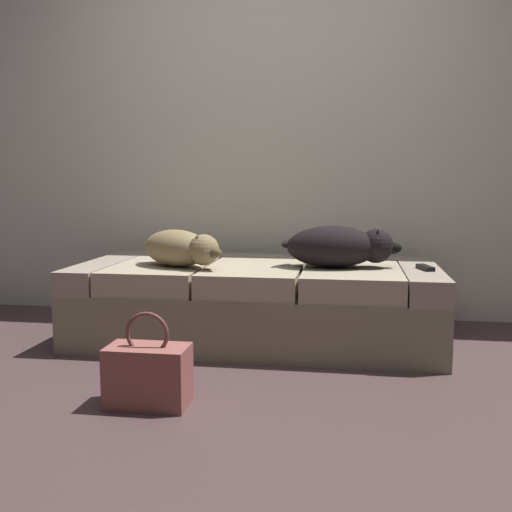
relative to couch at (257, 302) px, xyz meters
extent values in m
plane|color=#4A3636|center=(0.00, -1.01, -0.21)|extent=(10.00, 10.00, 0.00)
cube|color=silver|center=(0.00, 0.69, 1.19)|extent=(6.40, 0.10, 2.80)
cube|color=gray|center=(0.00, 0.00, -0.06)|extent=(1.95, 0.94, 0.30)
cube|color=gray|center=(-0.88, 0.00, 0.15)|extent=(0.20, 0.94, 0.13)
cube|color=gray|center=(0.88, 0.00, 0.15)|extent=(0.20, 0.94, 0.13)
cube|color=gray|center=(0.00, 0.37, 0.15)|extent=(1.55, 0.20, 0.13)
cube|color=tan|center=(-0.52, -0.10, 0.15)|extent=(0.50, 0.73, 0.13)
cube|color=tan|center=(0.00, -0.10, 0.15)|extent=(0.50, 0.73, 0.13)
cube|color=tan|center=(0.52, -0.10, 0.15)|extent=(0.50, 0.73, 0.13)
ellipsoid|color=olive|center=(-0.42, -0.15, 0.31)|extent=(0.49, 0.43, 0.20)
sphere|color=olive|center=(-0.24, -0.26, 0.32)|extent=(0.16, 0.16, 0.16)
ellipsoid|color=#4E422B|center=(-0.18, -0.29, 0.31)|extent=(0.11, 0.10, 0.06)
cone|color=#4E422B|center=(-0.22, -0.22, 0.38)|extent=(0.04, 0.04, 0.05)
cone|color=#4E422B|center=(-0.26, -0.30, 0.38)|extent=(0.04, 0.04, 0.05)
ellipsoid|color=olive|center=(-0.56, -0.01, 0.32)|extent=(0.17, 0.12, 0.05)
ellipsoid|color=black|center=(0.41, -0.07, 0.32)|extent=(0.50, 0.32, 0.22)
sphere|color=black|center=(0.64, -0.05, 0.33)|extent=(0.18, 0.18, 0.18)
ellipsoid|color=black|center=(0.72, -0.04, 0.32)|extent=(0.11, 0.08, 0.06)
cone|color=black|center=(0.63, 0.00, 0.40)|extent=(0.05, 0.05, 0.05)
cone|color=black|center=(0.64, -0.10, 0.40)|extent=(0.05, 0.05, 0.05)
ellipsoid|color=black|center=(0.19, -0.03, 0.34)|extent=(0.13, 0.19, 0.05)
cube|color=black|center=(0.89, -0.08, 0.23)|extent=(0.08, 0.16, 0.02)
cube|color=#905049|center=(-0.27, -1.04, -0.09)|extent=(0.32, 0.18, 0.24)
torus|color=brown|center=(-0.27, -1.04, 0.08)|extent=(0.18, 0.02, 0.18)
camera|label=1|loc=(0.50, -3.20, 0.67)|focal=41.59mm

